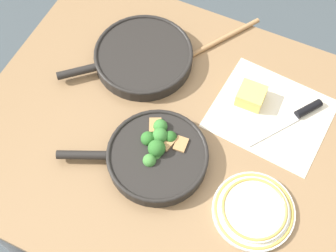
% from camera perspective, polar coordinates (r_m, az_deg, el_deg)
% --- Properties ---
extents(ground_plane, '(14.00, 14.00, 0.00)m').
position_cam_1_polar(ground_plane, '(2.01, 0.00, -10.61)').
color(ground_plane, '#424C51').
extents(dining_table_red, '(1.09, 0.92, 0.75)m').
position_cam_1_polar(dining_table_red, '(1.40, 0.00, -2.10)').
color(dining_table_red, olive).
rests_on(dining_table_red, ground_plane).
extents(skillet_broccoli, '(0.39, 0.28, 0.08)m').
position_cam_1_polar(skillet_broccoli, '(1.26, -1.39, -3.49)').
color(skillet_broccoli, black).
rests_on(skillet_broccoli, dining_table_red).
extents(skillet_eggs, '(0.36, 0.34, 0.05)m').
position_cam_1_polar(skillet_eggs, '(1.44, -3.08, 8.44)').
color(skillet_eggs, black).
rests_on(skillet_eggs, dining_table_red).
extents(wooden_spoon, '(0.23, 0.35, 0.02)m').
position_cam_1_polar(wooden_spoon, '(1.47, 3.51, 8.96)').
color(wooden_spoon, '#A87A4C').
rests_on(wooden_spoon, dining_table_red).
extents(parchment_sheet, '(0.35, 0.31, 0.00)m').
position_cam_1_polar(parchment_sheet, '(1.38, 12.40, 1.44)').
color(parchment_sheet, silver).
rests_on(parchment_sheet, dining_table_red).
extents(grater_knife, '(0.17, 0.22, 0.02)m').
position_cam_1_polar(grater_knife, '(1.39, 15.22, 1.14)').
color(grater_knife, silver).
rests_on(grater_knife, dining_table_red).
extents(cheese_block, '(0.08, 0.07, 0.05)m').
position_cam_1_polar(cheese_block, '(1.38, 10.10, 3.63)').
color(cheese_block, '#E0C15B').
rests_on(cheese_block, dining_table_red).
extents(dinner_plate_stack, '(0.21, 0.21, 0.03)m').
position_cam_1_polar(dinner_plate_stack, '(1.24, 10.42, -10.04)').
color(dinner_plate_stack, silver).
rests_on(dinner_plate_stack, dining_table_red).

